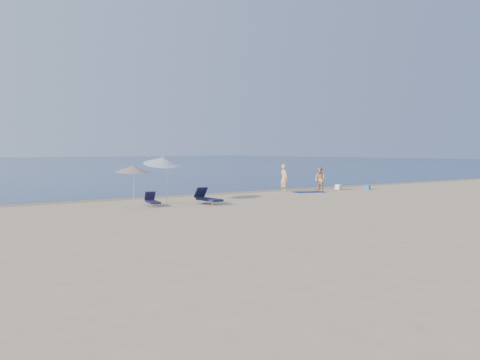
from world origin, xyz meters
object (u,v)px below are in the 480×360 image
person_left (284,178)px  person_right (320,179)px  blue_cooler (367,187)px  umbrella_near (163,161)px

person_left → person_right: bearing=-111.2°
person_left → blue_cooler: size_ratio=3.96×
person_right → umbrella_near: size_ratio=0.62×
person_right → umbrella_near: (-12.05, -0.87, 1.35)m
person_left → person_right: 2.34m
person_right → blue_cooler: bearing=80.6°
blue_cooler → umbrella_near: (-15.96, -0.30, 1.98)m
person_right → blue_cooler: 3.99m
person_right → umbrella_near: 12.16m
blue_cooler → person_left: bearing=139.9°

